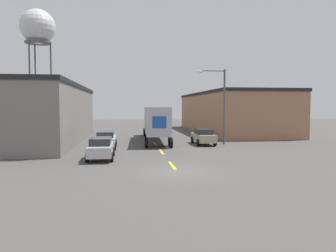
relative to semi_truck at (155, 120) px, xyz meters
name	(u,v)px	position (x,y,z in m)	size (l,w,h in m)	color
ground_plane	(177,172)	(-0.32, -18.26, -2.32)	(160.00, 160.00, 0.00)	#4C4947
road_centerline	(162,152)	(-0.32, -9.51, -2.31)	(0.20, 16.14, 0.01)	yellow
warehouse_left	(29,114)	(-13.95, 0.21, 0.83)	(11.55, 24.90, 6.28)	slate
warehouse_right	(229,112)	(12.80, 12.26, 0.72)	(10.52, 28.34, 6.07)	#9E7051
semi_truck	(155,120)	(0.00, 0.00, 0.00)	(3.22, 15.76, 3.86)	silver
parked_car_right_mid	(203,136)	(4.58, -4.48, -1.47)	(1.92, 4.71, 1.60)	tan
parked_car_left_far	(106,139)	(-5.22, -6.52, -1.47)	(1.92, 4.71, 1.60)	silver
parked_car_left_near	(101,148)	(-5.22, -12.73, -1.47)	(1.92, 4.71, 1.60)	#B2B2B7
water_tower	(38,28)	(-19.14, 25.55, 15.90)	(6.24, 6.24, 21.57)	#47474C
street_lamp	(221,101)	(6.38, -4.62, 2.22)	(2.95, 0.32, 7.71)	#4C4C51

